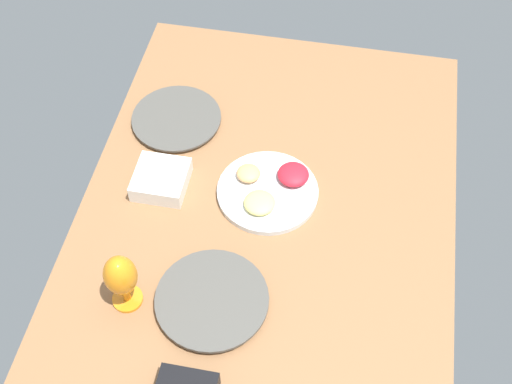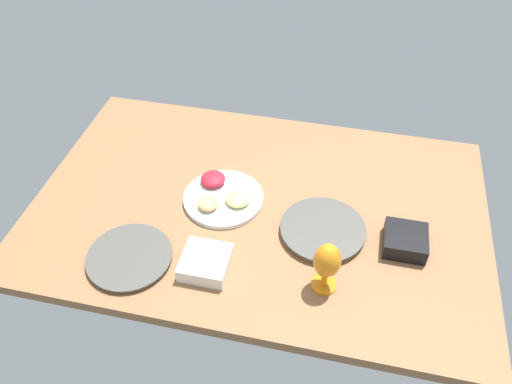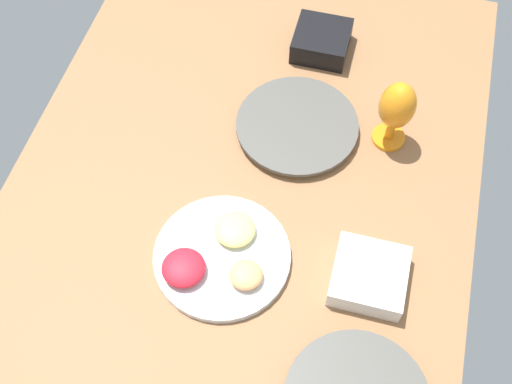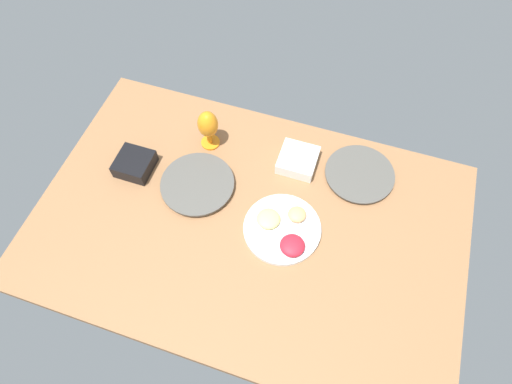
% 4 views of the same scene
% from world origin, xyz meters
% --- Properties ---
extents(ground_plane, '(1.60, 1.04, 0.04)m').
position_xyz_m(ground_plane, '(0.00, 0.00, -0.02)').
color(ground_plane, '#8C603D').
extents(dinner_plate_left, '(0.28, 0.28, 0.02)m').
position_xyz_m(dinner_plate_left, '(-0.35, -0.33, 0.01)').
color(dinner_plate_left, silver).
rests_on(dinner_plate_left, ground_plane).
extents(dinner_plate_right, '(0.29, 0.29, 0.03)m').
position_xyz_m(dinner_plate_right, '(0.24, -0.09, 0.01)').
color(dinner_plate_right, silver).
rests_on(dinner_plate_right, ground_plane).
extents(fruit_platter, '(0.29, 0.29, 0.05)m').
position_xyz_m(fruit_platter, '(-0.13, -0.00, 0.02)').
color(fruit_platter, silver).
rests_on(fruit_platter, ground_plane).
extents(hurricane_glass_orange, '(0.08, 0.08, 0.19)m').
position_xyz_m(hurricane_glass_orange, '(0.27, -0.30, 0.11)').
color(hurricane_glass_orange, orange).
rests_on(hurricane_glass_orange, ground_plane).
extents(square_bowl_black, '(0.14, 0.14, 0.06)m').
position_xyz_m(square_bowl_black, '(0.51, -0.09, 0.03)').
color(square_bowl_black, black).
rests_on(square_bowl_black, ground_plane).
extents(square_bowl_white, '(0.15, 0.15, 0.05)m').
position_xyz_m(square_bowl_white, '(-0.10, -0.31, 0.03)').
color(square_bowl_white, white).
rests_on(square_bowl_white, ground_plane).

